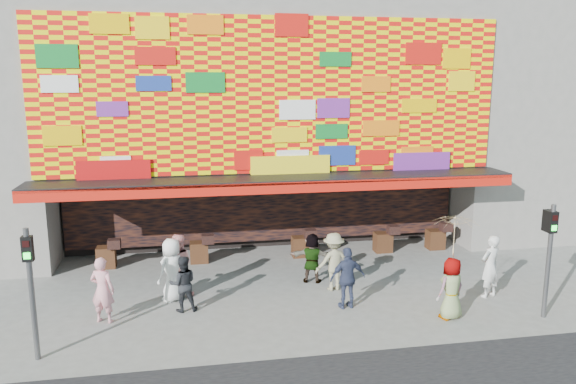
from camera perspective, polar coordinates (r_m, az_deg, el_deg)
The scene contains 15 objects.
ground at distance 15.30m, azimuth 1.10°, elevation -12.01°, with size 90.00×90.00×0.00m, color slate.
shop_building at distance 22.11m, azimuth -3.12°, elevation 9.24°, with size 15.20×9.40×10.00m.
neighbor_right at distance 26.88m, azimuth 26.07°, elevation 10.14°, with size 11.00×8.00×12.00m, color gray.
signal_left at distance 13.39m, azimuth -24.70°, elevation -8.07°, with size 0.22×0.20×3.00m.
signal_right at distance 15.78m, azimuth 25.05°, elevation -5.21°, with size 0.22×0.20×3.00m.
ped_a at distance 16.01m, azimuth -11.69°, elevation -7.75°, with size 0.87×0.57×1.79m, color white.
ped_b at distance 15.10m, azimuth -18.33°, elevation -9.42°, with size 0.63×0.41×1.72m, color pink.
ped_c at distance 15.31m, azimuth -10.63°, elevation -9.14°, with size 0.74×0.58×1.52m, color black.
ped_d at distance 16.52m, azimuth 4.65°, elevation -7.06°, with size 1.11×0.64×1.71m, color gray.
ped_e at distance 15.29m, azimuth 6.08°, elevation -8.67°, with size 0.99×0.41×1.69m, color #303754.
ped_f at distance 17.11m, azimuth 2.47°, elevation -6.71°, with size 1.41×0.45×1.52m, color gray.
ped_g at distance 15.17m, azimuth 16.26°, elevation -9.40°, with size 0.79×0.52×1.62m, color gray.
ped_h at distance 16.92m, azimuth 19.85°, elevation -7.11°, with size 0.66×0.43×1.80m, color silver.
ped_i at distance 16.28m, azimuth -11.14°, elevation -7.33°, with size 0.89×0.69×1.82m, color #F7A4A0.
parasol at distance 14.74m, azimuth 16.56°, elevation -4.27°, with size 1.34×1.35×1.99m.
Camera 1 is at (-2.81, -13.74, 6.11)m, focal length 35.00 mm.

